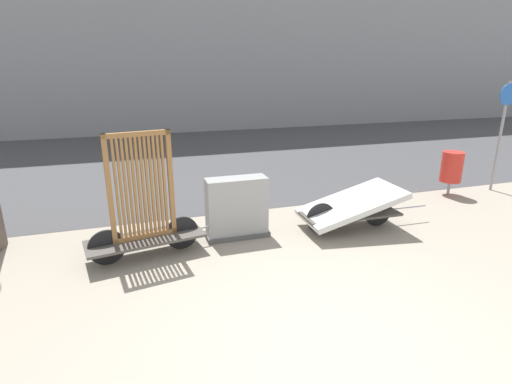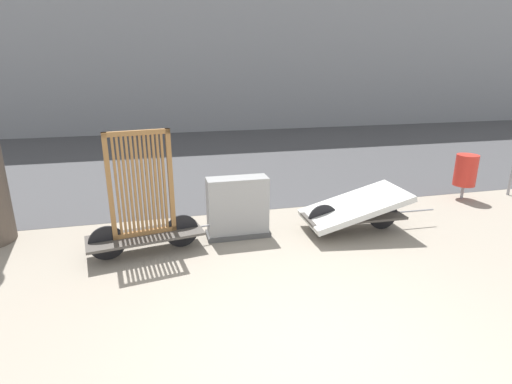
# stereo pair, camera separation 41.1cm
# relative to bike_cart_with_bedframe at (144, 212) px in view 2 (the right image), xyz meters

# --- Properties ---
(ground_plane) EXTENTS (60.00, 60.00, 0.00)m
(ground_plane) POSITION_rel_bike_cart_with_bedframe_xyz_m (1.75, -2.83, -0.67)
(ground_plane) COLOR gray
(road_strip) EXTENTS (56.00, 10.42, 0.01)m
(road_strip) POSITION_rel_bike_cart_with_bedframe_xyz_m (1.75, 6.63, -0.67)
(road_strip) COLOR #424244
(road_strip) RESTS_ON ground_plane
(building_facade) EXTENTS (48.00, 4.00, 10.64)m
(building_facade) POSITION_rel_bike_cart_with_bedframe_xyz_m (1.75, 13.84, 4.65)
(building_facade) COLOR gray
(building_facade) RESTS_ON ground_plane
(bike_cart_with_bedframe) EXTENTS (2.46, 0.92, 1.92)m
(bike_cart_with_bedframe) POSITION_rel_bike_cart_with_bedframe_xyz_m (0.00, 0.00, 0.00)
(bike_cart_with_bedframe) COLOR #4C4742
(bike_cart_with_bedframe) RESTS_ON ground_plane
(bike_cart_with_mattress) EXTENTS (2.45, 1.08, 0.76)m
(bike_cart_with_mattress) POSITION_rel_bike_cart_with_bedframe_xyz_m (3.51, -0.00, -0.25)
(bike_cart_with_mattress) COLOR #4C4742
(bike_cart_with_mattress) RESTS_ON ground_plane
(utility_cabinet) EXTENTS (1.07, 0.43, 1.03)m
(utility_cabinet) POSITION_rel_bike_cart_with_bedframe_xyz_m (1.51, 0.30, -0.20)
(utility_cabinet) COLOR #4C4C4C
(utility_cabinet) RESTS_ON ground_plane
(trash_bin) EXTENTS (0.45, 0.45, 0.99)m
(trash_bin) POSITION_rel_bike_cart_with_bedframe_xyz_m (6.67, 1.08, -0.03)
(trash_bin) COLOR gray
(trash_bin) RESTS_ON ground_plane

